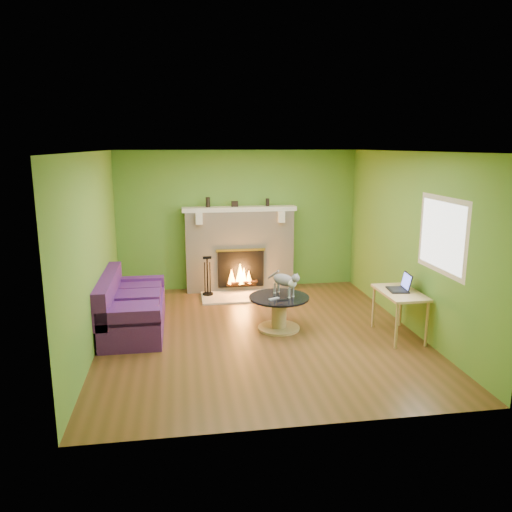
% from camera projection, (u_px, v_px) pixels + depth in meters
% --- Properties ---
extents(floor, '(5.00, 5.00, 0.00)m').
position_uv_depth(floor, '(259.00, 333.00, 7.27)').
color(floor, brown).
rests_on(floor, ground).
extents(ceiling, '(5.00, 5.00, 0.00)m').
position_uv_depth(ceiling, '(259.00, 151.00, 6.71)').
color(ceiling, white).
rests_on(ceiling, wall_back).
extents(wall_back, '(5.00, 0.00, 5.00)m').
position_uv_depth(wall_back, '(238.00, 220.00, 9.40)').
color(wall_back, '#5F9330').
rests_on(wall_back, floor).
extents(wall_front, '(5.00, 0.00, 5.00)m').
position_uv_depth(wall_front, '(302.00, 299.00, 4.58)').
color(wall_front, '#5F9330').
rests_on(wall_front, floor).
extents(wall_left, '(0.00, 5.00, 5.00)m').
position_uv_depth(wall_left, '(93.00, 251.00, 6.66)').
color(wall_left, '#5F9330').
rests_on(wall_left, floor).
extents(wall_right, '(0.00, 5.00, 5.00)m').
position_uv_depth(wall_right, '(410.00, 241.00, 7.33)').
color(wall_right, '#5F9330').
rests_on(wall_right, floor).
extents(window_frame, '(0.00, 1.20, 1.20)m').
position_uv_depth(window_frame, '(442.00, 235.00, 6.40)').
color(window_frame, silver).
rests_on(window_frame, wall_right).
extents(window_pane, '(0.00, 1.06, 1.06)m').
position_uv_depth(window_pane, '(442.00, 235.00, 6.40)').
color(window_pane, white).
rests_on(window_pane, wall_right).
extents(fireplace, '(2.10, 0.46, 1.58)m').
position_uv_depth(fireplace, '(240.00, 250.00, 9.34)').
color(fireplace, beige).
rests_on(fireplace, floor).
extents(hearth, '(1.50, 0.75, 0.03)m').
position_uv_depth(hearth, '(243.00, 296.00, 9.01)').
color(hearth, beige).
rests_on(hearth, floor).
extents(mantel, '(2.10, 0.28, 0.08)m').
position_uv_depth(mantel, '(239.00, 209.00, 9.15)').
color(mantel, silver).
rests_on(mantel, fireplace).
extents(sofa, '(0.87, 1.85, 0.83)m').
position_uv_depth(sofa, '(130.00, 308.00, 7.37)').
color(sofa, '#4E1A63').
rests_on(sofa, floor).
extents(coffee_table, '(0.89, 0.89, 0.50)m').
position_uv_depth(coffee_table, '(279.00, 310.00, 7.39)').
color(coffee_table, tan).
rests_on(coffee_table, floor).
extents(desk, '(0.52, 0.90, 0.67)m').
position_uv_depth(desk, '(400.00, 297.00, 7.04)').
color(desk, tan).
rests_on(desk, floor).
extents(cat, '(0.52, 0.64, 0.38)m').
position_uv_depth(cat, '(284.00, 283.00, 7.36)').
color(cat, '#5E5E63').
rests_on(cat, coffee_table).
extents(remote_silver, '(0.17, 0.12, 0.02)m').
position_uv_depth(remote_silver, '(274.00, 299.00, 7.21)').
color(remote_silver, '#999A9C').
rests_on(remote_silver, coffee_table).
extents(remote_black, '(0.16, 0.07, 0.02)m').
position_uv_depth(remote_black, '(283.00, 300.00, 7.17)').
color(remote_black, black).
rests_on(remote_black, coffee_table).
extents(laptop, '(0.33, 0.36, 0.25)m').
position_uv_depth(laptop, '(398.00, 282.00, 7.04)').
color(laptop, black).
rests_on(laptop, desk).
extents(fire_tools, '(0.19, 0.19, 0.72)m').
position_uv_depth(fire_tools, '(207.00, 276.00, 8.98)').
color(fire_tools, black).
rests_on(fire_tools, hearth).
extents(mantel_vase_left, '(0.08, 0.08, 0.18)m').
position_uv_depth(mantel_vase_left, '(208.00, 202.00, 9.07)').
color(mantel_vase_left, black).
rests_on(mantel_vase_left, mantel).
extents(mantel_vase_right, '(0.07, 0.07, 0.14)m').
position_uv_depth(mantel_vase_right, '(268.00, 202.00, 9.24)').
color(mantel_vase_right, black).
rests_on(mantel_vase_right, mantel).
extents(mantel_box, '(0.12, 0.08, 0.10)m').
position_uv_depth(mantel_box, '(235.00, 204.00, 9.15)').
color(mantel_box, black).
rests_on(mantel_box, mantel).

